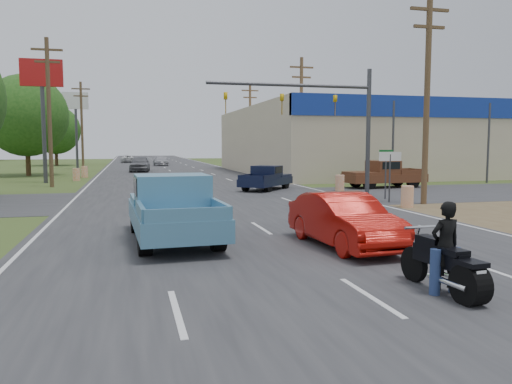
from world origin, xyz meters
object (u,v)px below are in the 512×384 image
object	(u,v)px
distant_car_grey	(140,164)
rider	(445,251)
distant_car_white	(128,159)
red_convertible	(344,221)
brown_pickup	(383,174)
motorcycle	(447,268)
distant_car_silver	(161,161)
blue_pickup	(172,207)
navy_pickup	(267,178)

from	to	relation	value
distant_car_grey	rider	bearing A→B (deg)	-79.71
distant_car_white	distant_car_grey	bearing A→B (deg)	88.09
distant_car_white	red_convertible	bearing A→B (deg)	90.28
brown_pickup	distant_car_white	xyz separation A→B (m)	(-16.78, 54.05, -0.31)
motorcycle	distant_car_silver	world-z (taller)	distant_car_silver
red_convertible	distant_car_white	size ratio (longest dim) A/B	1.04
blue_pickup	rider	bearing A→B (deg)	-58.76
blue_pickup	navy_pickup	size ratio (longest dim) A/B	1.28
distant_car_white	blue_pickup	bearing A→B (deg)	86.67
blue_pickup	distant_car_white	size ratio (longest dim) A/B	1.39
rider	blue_pickup	world-z (taller)	blue_pickup
red_convertible	distant_car_white	distance (m)	71.85
distant_car_white	rider	bearing A→B (deg)	90.00
brown_pickup	distant_car_silver	bearing A→B (deg)	12.96
motorcycle	brown_pickup	bearing A→B (deg)	60.07
distant_car_white	navy_pickup	bearing A→B (deg)	94.72
motorcycle	navy_pickup	size ratio (longest dim) A/B	0.50
red_convertible	motorcycle	bearing A→B (deg)	-93.88
distant_car_silver	distant_car_white	world-z (taller)	distant_car_silver
rider	motorcycle	bearing A→B (deg)	90.00
rider	distant_car_silver	size ratio (longest dim) A/B	0.37
navy_pickup	distant_car_white	distance (m)	54.44
navy_pickup	brown_pickup	size ratio (longest dim) A/B	0.85
rider	navy_pickup	distance (m)	22.63
red_convertible	navy_pickup	distance (m)	18.07
rider	brown_pickup	size ratio (longest dim) A/B	0.30
red_convertible	rider	distance (m)	4.60
distant_car_grey	distant_car_white	xyz separation A→B (m)	(-1.37, 29.29, -0.25)
distant_car_white	motorcycle	bearing A→B (deg)	89.99
distant_car_grey	motorcycle	bearing A→B (deg)	-79.72
distant_car_grey	brown_pickup	bearing A→B (deg)	-53.58
navy_pickup	distant_car_white	xyz separation A→B (m)	(-8.81, 53.72, -0.18)
distant_car_white	brown_pickup	bearing A→B (deg)	102.66
distant_car_grey	navy_pickup	bearing A→B (deg)	-68.56
red_convertible	distant_car_silver	world-z (taller)	red_convertible
red_convertible	distant_car_silver	xyz separation A→B (m)	(-1.57, 58.07, -0.08)
navy_pickup	brown_pickup	xyz separation A→B (m)	(7.98, -0.32, 0.14)
brown_pickup	distant_car_grey	xyz separation A→B (m)	(-15.41, 24.76, -0.07)
blue_pickup	brown_pickup	world-z (taller)	blue_pickup
red_convertible	rider	bearing A→B (deg)	-93.94
rider	distant_car_silver	bearing A→B (deg)	-92.85
distant_car_grey	distant_car_silver	bearing A→B (deg)	83.15
rider	distant_car_white	world-z (taller)	rider
red_convertible	navy_pickup	bearing A→B (deg)	77.38
motorcycle	brown_pickup	distance (m)	24.64
navy_pickup	blue_pickup	bearing A→B (deg)	-75.27
rider	distant_car_grey	world-z (taller)	distant_car_grey
brown_pickup	distant_car_grey	size ratio (longest dim) A/B	1.12
rider	distant_car_grey	size ratio (longest dim) A/B	0.34
red_convertible	rider	xyz separation A→B (m)	(0.01, -4.60, 0.10)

